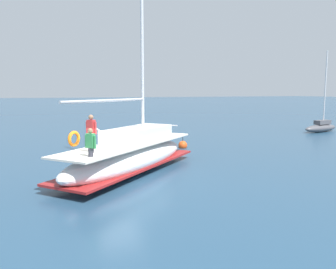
{
  "coord_description": "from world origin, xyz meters",
  "views": [
    {
      "loc": [
        14.01,
        -3.07,
        4.01
      ],
      "look_at": [
        -1.67,
        3.37,
        1.8
      ],
      "focal_mm": 35.68,
      "sensor_mm": 36.0,
      "label": 1
    }
  ],
  "objects": [
    {
      "name": "ground_plane",
      "position": [
        0.0,
        0.0,
        0.0
      ],
      "size": [
        400.0,
        400.0,
        0.0
      ],
      "primitive_type": "plane",
      "color": "navy"
    },
    {
      "name": "main_sailboat",
      "position": [
        -1.72,
        1.42,
        0.92
      ],
      "size": [
        8.07,
        8.85,
        14.0
      ],
      "color": "silver",
      "rests_on": "ground"
    },
    {
      "name": "moored_sloop_far",
      "position": [
        -10.53,
        23.36,
        0.54
      ],
      "size": [
        1.92,
        4.8,
        7.87
      ],
      "color": "#4C4C51",
      "rests_on": "ground"
    },
    {
      "name": "mooring_buoy",
      "position": [
        -7.22,
        6.78,
        0.19
      ],
      "size": [
        0.63,
        0.63,
        0.92
      ],
      "color": "#EA4C19",
      "rests_on": "ground"
    }
  ]
}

